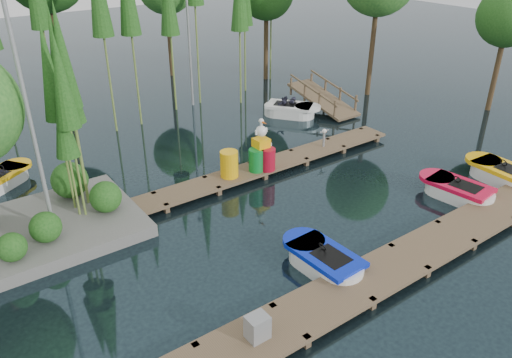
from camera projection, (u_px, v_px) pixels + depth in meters
ground_plane at (253, 219)px, 16.12m from camera, size 90.00×90.00×0.00m
near_dock at (354, 287)px, 12.77m from camera, size 18.00×1.50×0.50m
far_dock at (235, 176)px, 18.33m from camera, size 15.00×1.20×0.50m
lamp_island at (27, 105)px, 13.10m from camera, size 0.30×0.30×7.25m
lamp_rear at (188, 21)px, 24.15m from camera, size 0.30×0.30×7.25m
ramp at (323, 98)px, 25.20m from camera, size 1.50×3.94×1.49m
boat_blue at (324, 261)px, 13.71m from camera, size 1.31×2.71×0.90m
boat_red at (457, 191)px, 17.25m from camera, size 1.54×2.81×0.90m
boat_yellow_near at (503, 175)px, 18.30m from camera, size 1.42×2.92×0.97m
boat_yellow_far at (1, 179)px, 18.06m from camera, size 2.67×2.32×1.24m
boat_white_far at (290, 110)px, 24.52m from camera, size 2.72×2.99×1.33m
utility_cabinet at (257, 327)px, 11.02m from camera, size 0.49×0.41×0.59m
yellow_barrel at (229, 164)px, 17.95m from camera, size 0.65×0.65×0.98m
drum_cluster at (262, 154)px, 18.51m from camera, size 1.14×1.04×1.96m
seagull_post at (324, 135)px, 20.33m from camera, size 0.48×0.26×0.77m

